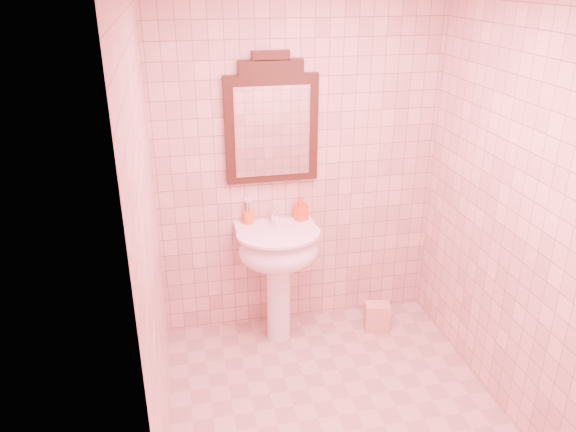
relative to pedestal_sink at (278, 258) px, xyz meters
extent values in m
plane|color=#C6A68F|center=(0.20, -0.87, -0.66)|extent=(2.20, 2.20, 0.00)
cube|color=beige|center=(0.20, 0.23, 0.59)|extent=(2.00, 0.02, 2.50)
cylinder|color=white|center=(0.00, 0.01, -0.31)|extent=(0.17, 0.17, 0.70)
ellipsoid|color=white|center=(0.00, -0.01, 0.06)|extent=(0.56, 0.46, 0.28)
cube|color=white|center=(0.00, 0.15, 0.17)|extent=(0.56, 0.15, 0.05)
cylinder|color=white|center=(0.00, -0.01, 0.19)|extent=(0.58, 0.58, 0.02)
cylinder|color=white|center=(0.00, 0.15, 0.25)|extent=(0.04, 0.04, 0.09)
cylinder|color=white|center=(0.00, 0.10, 0.28)|extent=(0.02, 0.10, 0.02)
cylinder|color=white|center=(0.00, 0.05, 0.26)|extent=(0.02, 0.02, 0.04)
cube|color=white|center=(0.00, 0.16, 0.30)|extent=(0.02, 0.07, 0.01)
cube|color=black|center=(0.00, 0.20, 0.86)|extent=(0.63, 0.05, 0.73)
cube|color=black|center=(0.00, 0.20, 1.27)|extent=(0.43, 0.05, 0.09)
cube|color=black|center=(0.00, 0.20, 1.34)|extent=(0.24, 0.05, 0.06)
cube|color=white|center=(0.00, 0.17, 0.85)|extent=(0.51, 0.01, 0.61)
cylinder|color=orange|center=(-0.18, 0.18, 0.25)|extent=(0.07, 0.07, 0.09)
cylinder|color=silver|center=(-0.16, 0.18, 0.28)|extent=(0.01, 0.01, 0.17)
cylinder|color=#338CD8|center=(-0.17, 0.19, 0.28)|extent=(0.01, 0.01, 0.17)
cylinder|color=#E5334C|center=(-0.19, 0.19, 0.28)|extent=(0.01, 0.01, 0.17)
cylinder|color=#3FBF59|center=(-0.20, 0.18, 0.28)|extent=(0.01, 0.01, 0.17)
cylinder|color=#D8CC4C|center=(-0.19, 0.17, 0.28)|extent=(0.01, 0.01, 0.17)
cylinder|color=purple|center=(-0.17, 0.17, 0.28)|extent=(0.01, 0.01, 0.17)
imported|color=#F83D14|center=(0.20, 0.16, 0.29)|extent=(0.10, 0.11, 0.17)
cube|color=#E4AC86|center=(0.74, -0.06, -0.55)|extent=(0.20, 0.15, 0.22)
camera|label=1|loc=(-0.66, -3.41, 1.83)|focal=35.00mm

